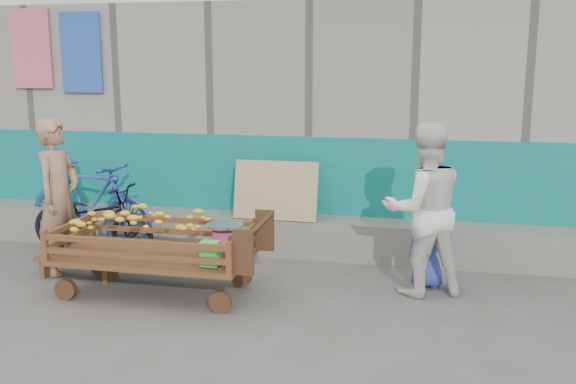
% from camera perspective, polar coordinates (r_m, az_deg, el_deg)
% --- Properties ---
extents(ground, '(80.00, 80.00, 0.00)m').
position_cam_1_polar(ground, '(5.83, -9.16, -11.73)').
color(ground, '#4F4D47').
rests_on(ground, ground).
extents(building_wall, '(12.00, 3.50, 3.00)m').
position_cam_1_polar(building_wall, '(9.28, -0.33, 6.44)').
color(building_wall, gray).
rests_on(building_wall, ground).
extents(banana_cart, '(2.08, 0.95, 0.89)m').
position_cam_1_polar(banana_cart, '(6.50, -12.14, -3.81)').
color(banana_cart, '#54341C').
rests_on(banana_cart, ground).
extents(bench, '(0.92, 0.28, 0.23)m').
position_cam_1_polar(bench, '(7.28, -18.11, -5.99)').
color(bench, '#54341C').
rests_on(bench, ground).
extents(vendor_man, '(0.43, 0.64, 1.70)m').
position_cam_1_polar(vendor_man, '(7.42, -19.72, -0.35)').
color(vendor_man, '#9A6F53').
rests_on(vendor_man, ground).
extents(woman, '(1.01, 0.90, 1.72)m').
position_cam_1_polar(woman, '(6.45, 11.97, -1.52)').
color(woman, white).
rests_on(woman, ground).
extents(child, '(0.47, 0.35, 0.87)m').
position_cam_1_polar(child, '(6.75, 12.39, -4.71)').
color(child, '#3246BB').
rests_on(child, ground).
extents(bicycle_dark, '(1.65, 0.66, 0.85)m').
position_cam_1_polar(bicycle_dark, '(8.08, -17.00, -2.33)').
color(bicycle_dark, black).
rests_on(bicycle_dark, ground).
extents(bicycle_blue, '(1.93, 0.90, 1.12)m').
position_cam_1_polar(bicycle_blue, '(8.28, -17.22, -1.05)').
color(bicycle_blue, '#274B9D').
rests_on(bicycle_blue, ground).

